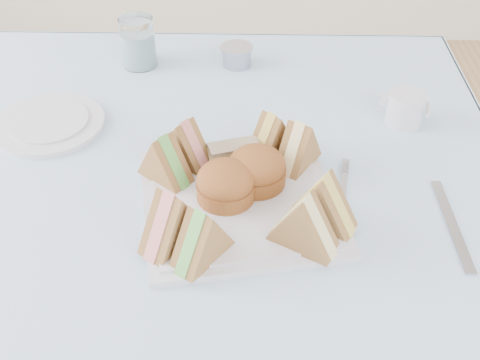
{
  "coord_description": "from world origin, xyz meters",
  "views": [
    {
      "loc": [
        0.08,
        -0.76,
        1.37
      ],
      "look_at": [
        0.06,
        -0.07,
        0.8
      ],
      "focal_mm": 45.0,
      "sensor_mm": 36.0,
      "label": 1
    }
  ],
  "objects_px": {
    "table": "(210,317)",
    "creamer_jug": "(405,108)",
    "serving_plate": "(240,202)",
    "water_glass": "(138,42)"
  },
  "relations": [
    {
      "from": "table",
      "to": "water_glass",
      "type": "distance_m",
      "value": 0.58
    },
    {
      "from": "serving_plate",
      "to": "creamer_jug",
      "type": "relative_size",
      "value": 4.41
    },
    {
      "from": "serving_plate",
      "to": "water_glass",
      "type": "bearing_deg",
      "value": 105.7
    },
    {
      "from": "table",
      "to": "creamer_jug",
      "type": "height_order",
      "value": "creamer_jug"
    },
    {
      "from": "table",
      "to": "creamer_jug",
      "type": "bearing_deg",
      "value": 24.2
    },
    {
      "from": "table",
      "to": "serving_plate",
      "type": "bearing_deg",
      "value": -49.67
    },
    {
      "from": "serving_plate",
      "to": "creamer_jug",
      "type": "bearing_deg",
      "value": 27.61
    },
    {
      "from": "creamer_jug",
      "to": "table",
      "type": "bearing_deg",
      "value": -139.93
    },
    {
      "from": "table",
      "to": "creamer_jug",
      "type": "xyz_separation_m",
      "value": [
        0.36,
        0.16,
        0.41
      ]
    },
    {
      "from": "serving_plate",
      "to": "creamer_jug",
      "type": "xyz_separation_m",
      "value": [
        0.29,
        0.23,
        0.02
      ]
    }
  ]
}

